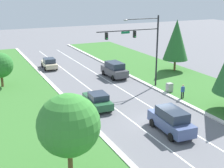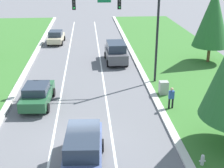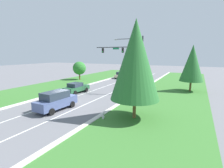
% 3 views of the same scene
% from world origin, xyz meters
% --- Properties ---
extents(ground_plane, '(160.00, 160.00, 0.00)m').
position_xyz_m(ground_plane, '(0.00, 0.00, 0.00)').
color(ground_plane, slate).
extents(curb_strip_right, '(0.50, 90.00, 0.15)m').
position_xyz_m(curb_strip_right, '(5.65, 0.00, 0.07)').
color(curb_strip_right, beige).
rests_on(curb_strip_right, ground_plane).
extents(curb_strip_left, '(0.50, 90.00, 0.15)m').
position_xyz_m(curb_strip_left, '(-5.65, 0.00, 0.07)').
color(curb_strip_left, beige).
rests_on(curb_strip_left, ground_plane).
extents(grass_verge_right, '(10.00, 90.00, 0.08)m').
position_xyz_m(grass_verge_right, '(10.90, 0.00, 0.04)').
color(grass_verge_right, '#38702D').
rests_on(grass_verge_right, ground_plane).
extents(grass_verge_left, '(10.00, 90.00, 0.08)m').
position_xyz_m(grass_verge_left, '(-10.90, 0.00, 0.04)').
color(grass_verge_left, '#38702D').
rests_on(grass_verge_left, ground_plane).
extents(lane_stripe_inner_left, '(0.14, 81.00, 0.01)m').
position_xyz_m(lane_stripe_inner_left, '(-1.80, 0.00, 0.00)').
color(lane_stripe_inner_left, white).
rests_on(lane_stripe_inner_left, ground_plane).
extents(lane_stripe_inner_right, '(0.14, 81.00, 0.01)m').
position_xyz_m(lane_stripe_inner_right, '(1.80, 0.00, 0.00)').
color(lane_stripe_inner_right, white).
rests_on(lane_stripe_inner_right, ground_plane).
extents(traffic_signal_mast, '(8.24, 0.41, 8.98)m').
position_xyz_m(traffic_signal_mast, '(4.16, 10.23, 5.93)').
color(traffic_signal_mast, black).
rests_on(traffic_signal_mast, ground_plane).
extents(champagne_sedan, '(2.18, 4.48, 1.67)m').
position_xyz_m(champagne_sedan, '(-3.65, 25.26, 0.83)').
color(champagne_sedan, beige).
rests_on(champagne_sedan, ground_plane).
extents(slate_blue_suv, '(2.29, 5.12, 2.16)m').
position_xyz_m(slate_blue_suv, '(0.10, -1.88, 1.11)').
color(slate_blue_suv, '#475684').
rests_on(slate_blue_suv, ground_plane).
extents(graphite_suv, '(2.30, 4.97, 2.18)m').
position_xyz_m(graphite_suv, '(3.44, 16.34, 1.11)').
color(graphite_suv, '#4C4C51').
rests_on(graphite_suv, ground_plane).
extents(forest_sedan, '(2.28, 4.71, 1.67)m').
position_xyz_m(forest_sedan, '(-3.38, 6.25, 0.85)').
color(forest_sedan, '#235633').
rests_on(forest_sedan, ground_plane).
extents(utility_cabinet, '(0.70, 0.60, 1.15)m').
position_xyz_m(utility_cabinet, '(6.48, 7.32, 0.57)').
color(utility_cabinet, '#9E9E99').
rests_on(utility_cabinet, ground_plane).
extents(pedestrian, '(0.40, 0.25, 1.69)m').
position_xyz_m(pedestrian, '(6.40, 4.69, 0.94)').
color(pedestrian, black).
rests_on(pedestrian, ground_plane).
extents(fire_hydrant, '(0.34, 0.20, 0.70)m').
position_xyz_m(fire_hydrant, '(6.33, -2.15, 0.34)').
color(fire_hydrant, '#B7B7BC').
rests_on(fire_hydrant, ground_plane).
extents(conifer_near_right_tree, '(3.76, 3.76, 7.78)m').
position_xyz_m(conifer_near_right_tree, '(13.30, 15.60, 4.76)').
color(conifer_near_right_tree, brown).
rests_on(conifer_near_right_tree, ground_plane).
extents(conifer_far_right_tree, '(4.69, 4.69, 9.49)m').
position_xyz_m(conifer_far_right_tree, '(8.93, -0.51, 5.73)').
color(conifer_far_right_tree, brown).
rests_on(conifer_far_right_tree, ground_plane).
extents(oak_far_left_tree, '(3.15, 3.15, 4.44)m').
position_xyz_m(oak_far_left_tree, '(-11.55, 18.18, 2.86)').
color(oak_far_left_tree, brown).
rests_on(oak_far_left_tree, ground_plane).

